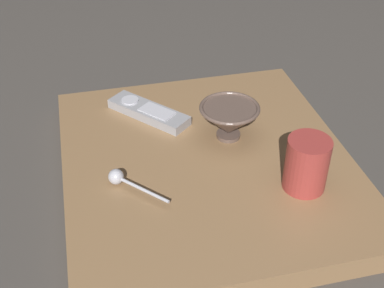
{
  "coord_description": "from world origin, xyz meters",
  "views": [
    {
      "loc": [
        -0.75,
        0.21,
        0.66
      ],
      "look_at": [
        0.02,
        0.02,
        0.06
      ],
      "focal_mm": 47.95,
      "sensor_mm": 36.0,
      "label": 1
    }
  ],
  "objects_px": {
    "teaspoon": "(120,178)",
    "coffee_mug": "(306,163)",
    "cereal_bowl": "(229,120)",
    "tv_remote_near": "(148,112)"
  },
  "relations": [
    {
      "from": "coffee_mug",
      "to": "tv_remote_near",
      "type": "xyz_separation_m",
      "value": [
        0.29,
        0.23,
        -0.04
      ]
    },
    {
      "from": "coffee_mug",
      "to": "teaspoon",
      "type": "height_order",
      "value": "coffee_mug"
    },
    {
      "from": "cereal_bowl",
      "to": "teaspoon",
      "type": "distance_m",
      "value": 0.25
    },
    {
      "from": "coffee_mug",
      "to": "tv_remote_near",
      "type": "relative_size",
      "value": 0.63
    },
    {
      "from": "teaspoon",
      "to": "cereal_bowl",
      "type": "bearing_deg",
      "value": -67.15
    },
    {
      "from": "cereal_bowl",
      "to": "tv_remote_near",
      "type": "distance_m",
      "value": 0.19
    },
    {
      "from": "teaspoon",
      "to": "coffee_mug",
      "type": "bearing_deg",
      "value": -103.56
    },
    {
      "from": "coffee_mug",
      "to": "cereal_bowl",
      "type": "bearing_deg",
      "value": 26.68
    },
    {
      "from": "cereal_bowl",
      "to": "tv_remote_near",
      "type": "xyz_separation_m",
      "value": [
        0.11,
        0.15,
        -0.03
      ]
    },
    {
      "from": "teaspoon",
      "to": "tv_remote_near",
      "type": "distance_m",
      "value": 0.23
    }
  ]
}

